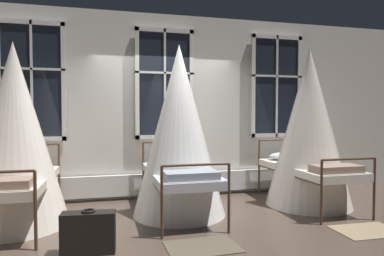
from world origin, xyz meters
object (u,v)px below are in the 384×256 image
cot_third (309,129)px  suitcase_dark (88,232)px  cot_second (179,132)px  cot_first (15,137)px

cot_third → suitcase_dark: 3.74m
suitcase_dark → cot_second: bearing=49.1°
cot_second → cot_third: 2.15m
cot_second → suitcase_dark: 1.98m
cot_first → cot_third: bearing=-89.5°
suitcase_dark → cot_first: bearing=135.0°
cot_first → cot_third: (4.37, 0.01, 0.06)m
cot_third → cot_first: bearing=89.9°
cot_third → suitcase_dark: (-3.39, -1.19, -1.01)m
cot_second → suitcase_dark: bearing=133.3°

